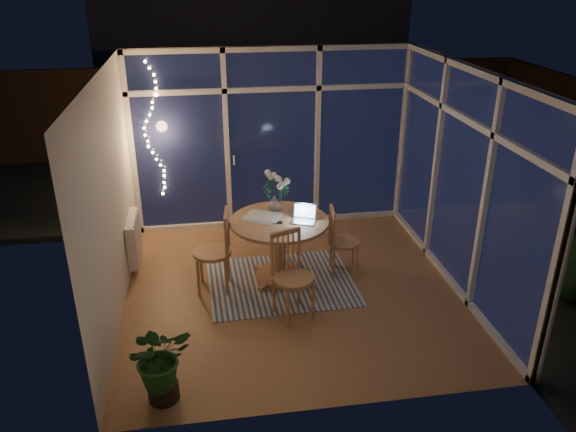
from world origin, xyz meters
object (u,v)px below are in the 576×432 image
object	(u,v)px
flower_vase	(274,202)
potted_plant	(161,365)
chair_right	(344,240)
chair_front	(293,277)
dining_table	(280,250)
chair_left	(212,251)
laptop	(303,214)

from	to	relation	value
flower_vase	potted_plant	world-z (taller)	flower_vase
flower_vase	potted_plant	distance (m)	2.65
chair_right	flower_vase	xyz separation A→B (m)	(-0.84, 0.26, 0.46)
chair_front	flower_vase	bearing A→B (deg)	73.24
dining_table	potted_plant	distance (m)	2.36
chair_front	dining_table	bearing A→B (deg)	72.84
chair_front	flower_vase	size ratio (longest dim) A/B	4.77
chair_left	flower_vase	distance (m)	0.98
dining_table	potted_plant	bearing A→B (deg)	-124.60
chair_left	laptop	xyz separation A→B (m)	(1.09, 0.01, 0.40)
dining_table	chair_front	bearing A→B (deg)	-87.49
chair_right	dining_table	bearing A→B (deg)	98.40
chair_right	chair_front	distance (m)	1.17
dining_table	chair_left	xyz separation A→B (m)	(-0.82, -0.10, 0.11)
chair_front	laptop	distance (m)	0.87
laptop	flower_vase	xyz separation A→B (m)	(-0.29, 0.39, 0.00)
chair_left	potted_plant	world-z (taller)	chair_left
dining_table	laptop	xyz separation A→B (m)	(0.27, -0.09, 0.51)
chair_right	potted_plant	xyz separation A→B (m)	(-2.16, -1.98, -0.07)
chair_front	laptop	size ratio (longest dim) A/B	3.51
chair_front	potted_plant	distance (m)	1.77
chair_left	chair_right	xyz separation A→B (m)	(1.64, 0.14, -0.06)
flower_vase	potted_plant	xyz separation A→B (m)	(-1.32, -2.24, -0.53)
chair_front	flower_vase	world-z (taller)	flower_vase
potted_plant	chair_front	bearing A→B (deg)	39.13
flower_vase	chair_right	bearing A→B (deg)	-17.13
flower_vase	chair_front	bearing A→B (deg)	-87.10
chair_right	laptop	size ratio (longest dim) A/B	3.16
dining_table	chair_left	world-z (taller)	chair_left
chair_left	chair_right	bearing A→B (deg)	101.40
chair_left	potted_plant	size ratio (longest dim) A/B	1.36
laptop	chair_right	bearing A→B (deg)	35.70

